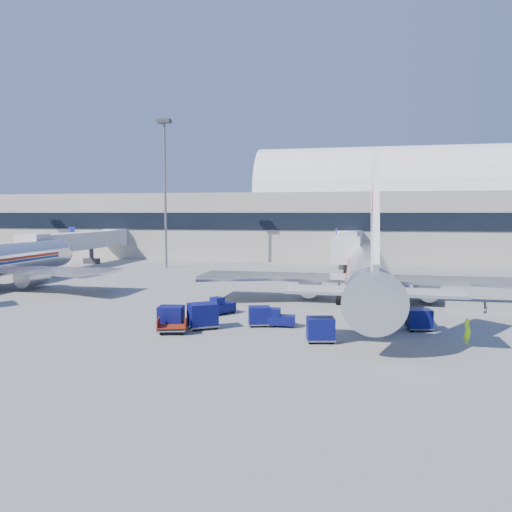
% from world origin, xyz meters
% --- Properties ---
extents(ground, '(260.00, 260.00, 0.00)m').
position_xyz_m(ground, '(0.00, 0.00, 0.00)').
color(ground, gray).
rests_on(ground, ground).
extents(terminal, '(170.00, 28.15, 21.00)m').
position_xyz_m(terminal, '(-13.60, 55.96, 7.52)').
color(terminal, '#B2AA9E').
rests_on(terminal, ground).
extents(airliner_main, '(32.00, 37.26, 12.07)m').
position_xyz_m(airliner_main, '(10.00, 4.51, 2.93)').
color(airliner_main, silver).
rests_on(airliner_main, ground).
extents(jetbridge_near, '(4.40, 27.50, 6.25)m').
position_xyz_m(jetbridge_near, '(7.60, 30.81, 3.93)').
color(jetbridge_near, silver).
rests_on(jetbridge_near, ground).
extents(jetbridge_mid, '(4.40, 27.50, 6.25)m').
position_xyz_m(jetbridge_mid, '(-34.40, 30.81, 3.93)').
color(jetbridge_mid, silver).
rests_on(jetbridge_mid, ground).
extents(mast_west, '(2.00, 1.20, 22.60)m').
position_xyz_m(mast_west, '(-20.00, 30.00, 14.79)').
color(mast_west, slate).
rests_on(mast_west, ground).
extents(barrier_near, '(3.00, 0.55, 0.90)m').
position_xyz_m(barrier_near, '(18.00, 2.00, 0.45)').
color(barrier_near, '#9E9E96').
rests_on(barrier_near, ground).
extents(barrier_mid, '(3.00, 0.55, 0.90)m').
position_xyz_m(barrier_mid, '(21.30, 2.00, 0.45)').
color(barrier_mid, '#9E9E96').
rests_on(barrier_mid, ground).
extents(tug_lead, '(2.15, 1.17, 1.37)m').
position_xyz_m(tug_lead, '(3.40, -6.38, 0.62)').
color(tug_lead, '#0A0D4F').
rests_on(tug_lead, ground).
extents(tug_right, '(2.50, 1.45, 1.55)m').
position_xyz_m(tug_right, '(10.49, -5.67, 0.71)').
color(tug_right, '#0A0D4F').
rests_on(tug_right, ground).
extents(tug_left, '(2.19, 2.49, 1.47)m').
position_xyz_m(tug_left, '(-2.14, -2.78, 0.67)').
color(tug_left, '#0A0D4F').
rests_on(tug_left, ground).
extents(cart_train_a, '(1.96, 1.69, 1.47)m').
position_xyz_m(cart_train_a, '(1.89, -6.52, 0.79)').
color(cart_train_a, '#0A0D4F').
rests_on(cart_train_a, ground).
extents(cart_train_b, '(2.66, 2.52, 1.87)m').
position_xyz_m(cart_train_b, '(-2.03, -8.15, 1.00)').
color(cart_train_b, '#0A0D4F').
rests_on(cart_train_b, ground).
extents(cart_train_c, '(2.07, 1.69, 1.67)m').
position_xyz_m(cart_train_c, '(-4.28, -8.63, 0.89)').
color(cart_train_c, '#0A0D4F').
rests_on(cart_train_c, ground).
extents(cart_solo_near, '(2.10, 1.75, 1.64)m').
position_xyz_m(cart_solo_near, '(6.71, -10.30, 0.87)').
color(cart_solo_near, '#0A0D4F').
rests_on(cart_solo_near, ground).
extents(cart_solo_far, '(1.95, 1.62, 1.53)m').
position_xyz_m(cart_solo_far, '(13.45, -5.57, 0.82)').
color(cart_solo_far, '#0A0D4F').
rests_on(cart_solo_far, ground).
extents(cart_open_red, '(2.29, 1.86, 0.54)m').
position_xyz_m(cart_open_red, '(-3.63, -10.06, 0.39)').
color(cart_open_red, slate).
rests_on(cart_open_red, ground).
extents(ramp_worker, '(0.58, 0.71, 1.67)m').
position_xyz_m(ramp_worker, '(16.03, -8.91, 0.84)').
color(ramp_worker, '#87D616').
rests_on(ramp_worker, ground).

